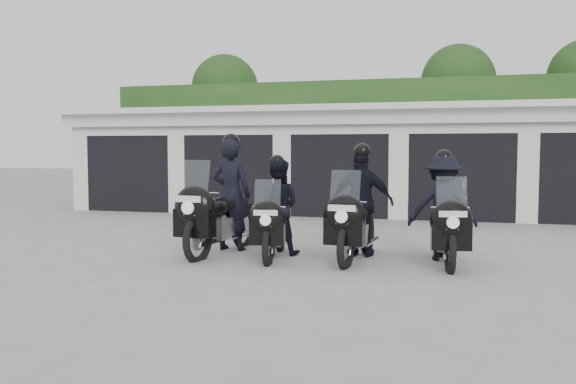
% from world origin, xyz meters
% --- Properties ---
extents(ground, '(80.00, 80.00, 0.00)m').
position_xyz_m(ground, '(0.00, 0.00, 0.00)').
color(ground, gray).
rests_on(ground, ground).
extents(garage_block, '(16.40, 6.80, 2.96)m').
position_xyz_m(garage_block, '(-0.00, 8.06, 1.42)').
color(garage_block, silver).
rests_on(garage_block, ground).
extents(background_vegetation, '(20.00, 3.90, 5.80)m').
position_xyz_m(background_vegetation, '(0.37, 12.92, 2.77)').
color(background_vegetation, '#1A3B15').
rests_on(background_vegetation, ground).
extents(police_bike_a, '(0.93, 2.46, 2.15)m').
position_xyz_m(police_bike_a, '(-0.95, -0.47, 0.85)').
color(police_bike_a, black).
rests_on(police_bike_a, ground).
extents(police_bike_b, '(0.89, 2.02, 1.76)m').
position_xyz_m(police_bike_b, '(0.04, -0.55, 0.74)').
color(police_bike_b, black).
rests_on(police_bike_b, ground).
extents(police_bike_c, '(1.11, 2.26, 1.96)m').
position_xyz_m(police_bike_c, '(1.43, -0.37, 0.83)').
color(police_bike_c, black).
rests_on(police_bike_c, ground).
extents(police_bike_d, '(1.18, 2.13, 1.86)m').
position_xyz_m(police_bike_d, '(2.78, -0.35, 0.79)').
color(police_bike_d, black).
rests_on(police_bike_d, ground).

